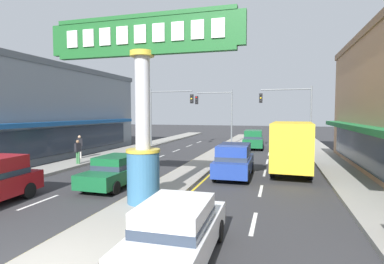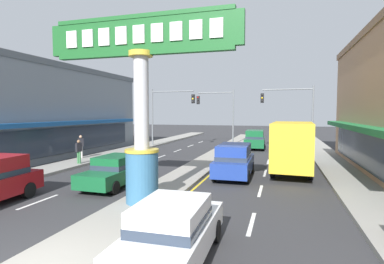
% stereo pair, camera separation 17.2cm
% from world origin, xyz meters
% --- Properties ---
extents(median_strip, '(2.13, 52.00, 0.14)m').
position_xyz_m(median_strip, '(0.00, 18.00, 0.07)').
color(median_strip, gray).
rests_on(median_strip, ground).
extents(sidewalk_left, '(2.38, 60.00, 0.18)m').
position_xyz_m(sidewalk_left, '(-8.85, 16.00, 0.09)').
color(sidewalk_left, gray).
rests_on(sidewalk_left, ground).
extents(sidewalk_right, '(2.38, 60.00, 0.18)m').
position_xyz_m(sidewalk_right, '(8.85, 16.00, 0.09)').
color(sidewalk_right, gray).
rests_on(sidewalk_right, ground).
extents(lane_markings, '(8.87, 52.00, 0.01)m').
position_xyz_m(lane_markings, '(-0.00, 16.65, 0.00)').
color(lane_markings, silver).
rests_on(lane_markings, ground).
extents(district_sign, '(7.96, 1.34, 7.31)m').
position_xyz_m(district_sign, '(-0.00, 5.55, 3.91)').
color(district_sign, '#33668C').
rests_on(district_sign, median_strip).
extents(storefront_left, '(8.36, 22.44, 7.58)m').
position_xyz_m(storefront_left, '(-14.73, 15.06, 3.79)').
color(storefront_left, gray).
rests_on(storefront_left, ground).
extents(traffic_light_left_side, '(4.86, 0.46, 6.20)m').
position_xyz_m(traffic_light_left_side, '(-6.30, 24.74, 4.25)').
color(traffic_light_left_side, slate).
rests_on(traffic_light_left_side, ground).
extents(traffic_light_right_side, '(4.86, 0.46, 6.20)m').
position_xyz_m(traffic_light_right_side, '(6.30, 25.07, 4.25)').
color(traffic_light_right_side, slate).
rests_on(traffic_light_right_side, ground).
extents(traffic_light_median_far, '(4.20, 0.46, 6.20)m').
position_xyz_m(traffic_light_median_far, '(-1.34, 27.99, 4.19)').
color(traffic_light_median_far, slate).
rests_on(traffic_light_median_far, ground).
extents(sedan_near_right_lane, '(1.90, 4.33, 1.53)m').
position_xyz_m(sedan_near_right_lane, '(2.71, 1.67, 0.79)').
color(sedan_near_right_lane, white).
rests_on(sedan_near_right_lane, ground).
extents(suv_far_right_lane, '(2.09, 4.66, 1.90)m').
position_xyz_m(suv_far_right_lane, '(2.72, 25.87, 0.98)').
color(suv_far_right_lane, '#14562D').
rests_on(suv_far_right_lane, ground).
extents(sedan_near_left_lane, '(1.88, 4.32, 1.53)m').
position_xyz_m(sedan_near_left_lane, '(-2.71, 8.09, 0.79)').
color(sedan_near_left_lane, '#14562D').
rests_on(sedan_near_left_lane, ground).
extents(box_truck_mid_left_lane, '(2.52, 7.00, 3.12)m').
position_xyz_m(box_truck_mid_left_lane, '(5.93, 14.03, 1.69)').
color(box_truck_mid_left_lane, black).
rests_on(box_truck_mid_left_lane, ground).
extents(suv_kerb_right, '(2.01, 4.62, 1.90)m').
position_xyz_m(suv_kerb_right, '(2.71, 11.86, 0.98)').
color(suv_kerb_right, navy).
rests_on(suv_kerb_right, ground).
extents(pedestrian_near_kerb, '(0.33, 0.45, 1.64)m').
position_xyz_m(pedestrian_near_kerb, '(-8.10, 12.41, 1.11)').
color(pedestrian_near_kerb, '#336B3D').
rests_on(pedestrian_near_kerb, sidewalk_left).
extents(pedestrian_far_side, '(0.44, 0.44, 1.76)m').
position_xyz_m(pedestrian_far_side, '(-9.57, 14.61, 1.18)').
color(pedestrian_far_side, '#B7B2AD').
rests_on(pedestrian_far_side, sidewalk_left).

